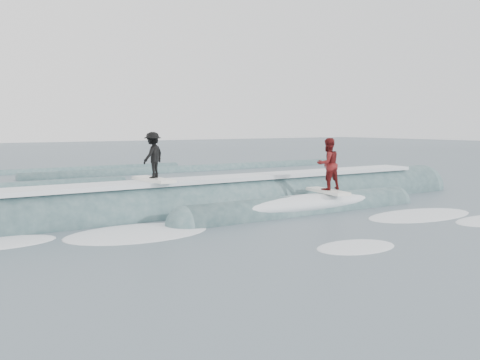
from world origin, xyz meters
TOP-DOWN VIEW (x-y plane):
  - ground at (0.00, 0.00)m, footprint 160.00×160.00m
  - breaking_wave at (0.32, 3.63)m, footprint 23.36×3.85m
  - surfer_black at (-2.70, 4.02)m, footprint 1.10×2.04m
  - surfer_red at (2.85, 1.82)m, footprint 0.93×2.06m
  - whitewater at (0.38, -0.41)m, footprint 16.06×6.90m
  - far_swells at (-1.63, 17.65)m, footprint 39.62×8.65m

SIDE VIEW (x-z plane):
  - ground at x=0.00m, z-range 0.00..0.00m
  - whitewater at x=0.38m, z-range -0.05..0.05m
  - far_swells at x=-1.63m, z-range -0.40..0.40m
  - breaking_wave at x=0.32m, z-range -1.03..1.11m
  - surfer_red at x=2.85m, z-range 0.56..2.46m
  - surfer_black at x=-2.70m, z-range 1.09..2.68m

